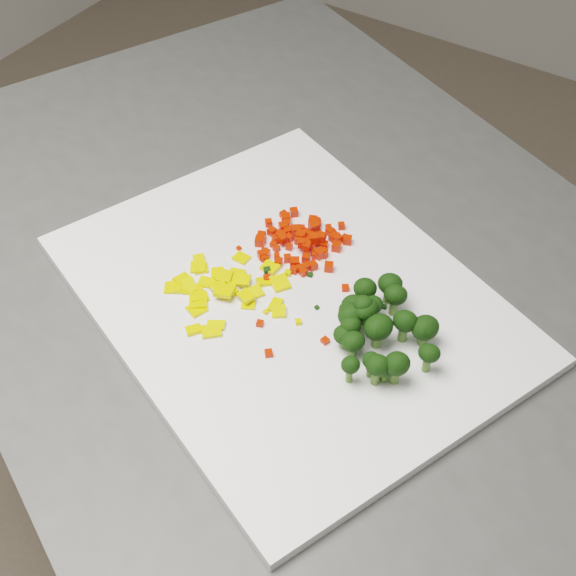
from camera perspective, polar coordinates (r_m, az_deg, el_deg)
The scene contains 153 objects.
counter_block at distance 1.28m, azimuth 0.38°, elevation -12.48°, with size 1.05×0.74×0.90m, color #464644.
cutting_board at distance 0.87m, azimuth 0.00°, elevation -0.74°, with size 0.48×0.37×0.01m, color white.
carrot_pile at distance 0.91m, azimuth 1.09°, elevation 3.77°, with size 0.11×0.11×0.03m, color red, non-canonical shape.
pepper_pile at distance 0.86m, azimuth -4.33°, elevation -0.08°, with size 0.12×0.12×0.02m, color yellow, non-canonical shape.
broccoli_pile at distance 0.80m, azimuth 6.80°, elevation -2.68°, with size 0.13×0.13×0.06m, color black, non-canonical shape.
carrot_cube_0 at distance 0.90m, azimuth 2.26°, elevation 2.46°, with size 0.01×0.01×0.01m, color red.
carrot_cube_1 at distance 0.91m, azimuth 1.38°, elevation 3.78°, with size 0.01×0.01×0.01m, color red.
carrot_cube_2 at distance 0.91m, azimuth 2.41°, elevation 3.66°, with size 0.01×0.01×0.01m, color red.
carrot_cube_3 at distance 0.92m, azimuth -1.90°, elevation 3.70°, with size 0.01×0.01×0.01m, color red.
carrot_cube_4 at distance 0.90m, azimuth 1.89°, elevation 2.49°, with size 0.01×0.01×0.01m, color red.
carrot_cube_5 at distance 0.91m, azimuth 1.03°, elevation 3.14°, with size 0.01×0.01×0.01m, color red.
carrot_cube_6 at distance 0.93m, azimuth 2.12°, elevation 3.88°, with size 0.01×0.01×0.01m, color red.
carrot_cube_7 at distance 0.92m, azimuth 0.98°, elevation 4.27°, with size 0.01×0.01×0.01m, color red.
carrot_cube_8 at distance 0.92m, azimuth 1.87°, elevation 4.37°, with size 0.01×0.01×0.01m, color red.
carrot_cube_9 at distance 0.92m, azimuth -0.44°, elevation 3.62°, with size 0.01×0.01×0.01m, color red.
carrot_cube_10 at distance 0.91m, azimuth 2.21°, elevation 3.60°, with size 0.01×0.01×0.01m, color red.
carrot_cube_11 at distance 0.89m, azimuth 1.27°, elevation 1.50°, with size 0.01×0.01×0.01m, color red.
carrot_cube_12 at distance 0.94m, azimuth 2.12°, elevation 4.56°, with size 0.01×0.01×0.01m, color red.
carrot_cube_13 at distance 0.91m, azimuth 0.09°, elevation 2.94°, with size 0.01×0.01×0.01m, color red.
carrot_cube_14 at distance 0.93m, azimuth 3.02°, elevation 4.02°, with size 0.01×0.01×0.01m, color red.
carrot_cube_15 at distance 0.91m, azimuth 0.91°, elevation 3.71°, with size 0.01×0.01×0.01m, color red.
carrot_cube_16 at distance 0.90m, azimuth 1.30°, elevation 2.97°, with size 0.01×0.01×0.01m, color red.
carrot_cube_17 at distance 0.95m, azimuth -0.30°, elevation 5.23°, with size 0.01×0.01×0.01m, color red.
carrot_cube_18 at distance 0.91m, azimuth 3.47°, elevation 2.96°, with size 0.01×0.01×0.01m, color red.
carrot_cube_19 at distance 0.92m, azimuth 4.25°, elevation 3.42°, with size 0.01×0.01×0.01m, color red.
carrot_cube_20 at distance 0.90m, azimuth 0.96°, elevation 3.22°, with size 0.01×0.01×0.01m, color red.
carrot_cube_21 at distance 0.93m, azimuth 3.20°, elevation 3.94°, with size 0.01×0.01×0.01m, color red.
carrot_cube_22 at distance 0.92m, azimuth 1.10°, elevation 4.06°, with size 0.01×0.01×0.01m, color red.
carrot_cube_23 at distance 0.90m, azimuth -1.76°, elevation 2.15°, with size 0.01×0.01×0.01m, color red.
carrot_cube_24 at distance 0.92m, azimuth -1.88°, elevation 3.34°, with size 0.01×0.01×0.01m, color red.
carrot_cube_25 at distance 0.92m, azimuth -0.51°, elevation 3.73°, with size 0.01×0.01×0.01m, color red.
carrot_cube_26 at distance 0.89m, azimuth 1.77°, elevation 1.60°, with size 0.01×0.01×0.01m, color red.
carrot_cube_27 at distance 0.94m, azimuth 1.77°, elevation 4.64°, with size 0.01×0.01×0.01m, color red.
carrot_cube_28 at distance 0.91m, azimuth 1.82°, elevation 3.54°, with size 0.01×0.01×0.01m, color red.
carrot_cube_29 at distance 0.93m, azimuth -0.15°, elevation 3.92°, with size 0.01×0.01×0.01m, color red.
carrot_cube_30 at distance 0.93m, azimuth 1.69°, elevation 4.20°, with size 0.01×0.01×0.01m, color red.
carrot_cube_31 at distance 0.92m, azimuth 1.24°, elevation 3.79°, with size 0.01×0.01×0.01m, color red.
carrot_cube_32 at distance 0.91m, azimuth -0.83°, elevation 2.83°, with size 0.01×0.01×0.01m, color red.
carrot_cube_33 at distance 0.94m, azimuth 1.96°, elevation 4.74°, with size 0.01×0.01×0.01m, color red.
carrot_cube_34 at distance 0.91m, azimuth 1.70°, elevation 3.00°, with size 0.01×0.01×0.01m, color red.
carrot_cube_35 at distance 0.88m, azimuth 1.08°, elevation 1.13°, with size 0.01×0.01×0.01m, color red.
carrot_cube_36 at distance 0.89m, azimuth 2.92°, elevation 1.51°, with size 0.01×0.01×0.01m, color red.
carrot_cube_37 at distance 0.91m, azimuth -2.02°, elevation 3.35°, with size 0.01×0.01×0.01m, color red.
carrot_cube_38 at distance 0.93m, azimuth -0.33°, elevation 4.35°, with size 0.01×0.01×0.01m, color red.
carrot_cube_39 at distance 0.88m, azimuth 0.82°, elevation 1.41°, with size 0.01×0.01×0.01m, color red.
carrot_cube_40 at distance 0.94m, azimuth 1.94°, elevation 4.54°, with size 0.01×0.01×0.01m, color red.
carrot_cube_41 at distance 0.90m, azimuth -0.04°, elevation 2.12°, with size 0.01×0.01×0.01m, color red.
carrot_cube_42 at distance 0.90m, azimuth -1.63°, elevation 2.16°, with size 0.01×0.01×0.01m, color red.
carrot_cube_43 at distance 0.91m, azimuth 0.91°, elevation 3.74°, with size 0.01×0.01×0.01m, color red.
carrot_cube_44 at distance 0.93m, azimuth -1.15°, elevation 4.03°, with size 0.01×0.01×0.01m, color red.
carrot_cube_45 at distance 0.91m, azimuth -0.39°, elevation 3.50°, with size 0.01×0.01×0.01m, color red.
carrot_cube_46 at distance 0.92m, azimuth 3.25°, elevation 3.61°, with size 0.01×0.01×0.01m, color red.
carrot_cube_47 at distance 0.92m, azimuth 0.09°, elevation 3.58°, with size 0.01×0.01×0.01m, color red.
carrot_cube_48 at distance 0.91m, azimuth 1.08°, elevation 3.49°, with size 0.01×0.01×0.01m, color red.
carrot_cube_49 at distance 0.92m, azimuth 3.52°, elevation 3.52°, with size 0.01×0.01×0.01m, color red.
carrot_cube_50 at distance 0.91m, azimuth -1.04°, elevation 3.14°, with size 0.01×0.01×0.01m, color red.
carrot_cube_51 at distance 0.90m, azimuth 1.96°, elevation 2.36°, with size 0.01×0.01×0.01m, color red.
carrot_cube_52 at distance 0.90m, azimuth 1.40°, elevation 3.28°, with size 0.01×0.01×0.01m, color red.
carrot_cube_53 at distance 0.88m, azimuth 0.44°, elevation 1.29°, with size 0.01×0.01×0.01m, color red.
carrot_cube_54 at distance 0.93m, azimuth 0.03°, elevation 4.05°, with size 0.01×0.01×0.01m, color red.
carrot_cube_55 at distance 0.91m, azimuth 1.72°, elevation 3.67°, with size 0.01×0.01×0.01m, color red.
carrot_cube_56 at distance 0.90m, azimuth -0.80°, elevation 2.26°, with size 0.01×0.01×0.01m, color red.
carrot_cube_57 at distance 0.92m, azimuth 4.08°, elevation 3.56°, with size 0.01×0.01×0.01m, color red.
carrot_cube_58 at distance 0.94m, azimuth 3.82°, elevation 4.43°, with size 0.01×0.01×0.01m, color red.
carrot_cube_59 at distance 0.90m, azimuth 2.53°, elevation 2.47°, with size 0.01×0.01×0.01m, color red.
carrot_cube_60 at distance 0.95m, azimuth 0.42°, elevation 5.41°, with size 0.01×0.01×0.01m, color red.
carrot_cube_61 at distance 0.90m, azimuth 0.78°, elevation 3.38°, with size 0.01×0.01×0.01m, color red.
carrot_cube_62 at distance 0.94m, azimuth 1.76°, elevation 4.82°, with size 0.01×0.01×0.01m, color red.
carrot_cube_63 at distance 0.89m, azimuth 0.48°, elevation 1.81°, with size 0.01×0.01×0.01m, color red.
carrot_cube_64 at distance 0.89m, azimuth -0.68°, elevation 1.85°, with size 0.01×0.01×0.01m, color red.
carrot_cube_65 at distance 0.92m, azimuth 0.57°, elevation 4.13°, with size 0.01×0.01×0.01m, color red.
carrot_cube_66 at distance 0.94m, azimuth -0.10°, elevation 4.61°, with size 0.01×0.01×0.01m, color red.
carrot_cube_67 at distance 0.91m, azimuth 1.45°, elevation 3.42°, with size 0.01×0.01×0.01m, color red.
carrot_cube_68 at distance 0.94m, azimuth -1.40°, elevation 4.65°, with size 0.01×0.01×0.01m, color red.
carrot_cube_69 at distance 0.90m, azimuth -1.88°, elevation 2.35°, with size 0.01×0.01×0.01m, color red.
carrot_cube_70 at distance 0.91m, azimuth 2.60°, elevation 3.07°, with size 0.01×0.01×0.01m, color red.
carrot_cube_71 at distance 0.93m, azimuth 2.90°, elevation 4.29°, with size 0.01×0.01×0.01m, color red.
carrot_cube_72 at distance 0.90m, azimuth 1.28°, elevation 2.15°, with size 0.01×0.01×0.01m, color red.
carrot_cube_73 at distance 0.90m, azimuth 2.48°, elevation 2.49°, with size 0.01×0.01×0.01m, color red.
carrot_cube_74 at distance 0.90m, azimuth -1.97°, elevation 2.45°, with size 0.01×0.01×0.01m, color red.
carrot_cube_75 at distance 0.94m, azimuth -0.17°, elevation 4.99°, with size 0.01×0.01×0.01m, color red.
carrot_cube_76 at distance 0.90m, azimuth -1.61°, elevation 2.43°, with size 0.01×0.01×0.01m, color red.
carrot_cube_77 at distance 0.92m, azimuth -0.83°, elevation 3.50°, with size 0.01×0.01×0.01m, color red.
carrot_cube_78 at distance 0.90m, azimuth -1.68°, elevation 2.57°, with size 0.01×0.01×0.01m, color red.
pepper_chunk_0 at distance 0.89m, azimuth -5.03°, elevation 1.06°, with size 0.02×0.01×0.00m, color yellow.
pepper_chunk_1 at distance 0.87m, azimuth -1.78°, elevation 0.43°, with size 0.02×0.01×0.00m, color yellow.
pepper_chunk_2 at distance 0.88m, azimuth -8.14°, elevation 0.07°, with size 0.02×0.02×0.00m, color yellow.
pepper_chunk_3 at distance 0.86m, azimuth -4.21°, elevation -0.15°, with size 0.01×0.02×0.00m, color yellow.
pepper_chunk_4 at distance 0.87m, azimuth -0.58°, elevation 0.35°, with size 0.02×0.02×0.01m, color yellow.
pepper_chunk_5 at distance 0.85m, azimuth -3.01°, elevation -0.56°, with size 0.02×0.01×0.00m, color yellow.
pepper_chunk_6 at distance 0.87m, azimuth -3.16°, elevation 0.55°, with size 0.01×0.01×0.00m, color yellow.
pepper_chunk_7 at distance 0.88m, azimuth -4.06°, elevation 0.49°, with size 0.02×0.02×0.00m, color yellow.
pepper_chunk_8 at distance 0.85m, azimuth -2.84°, elevation -1.12°, with size 0.01×0.01×0.00m, color yellow.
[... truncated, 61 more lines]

